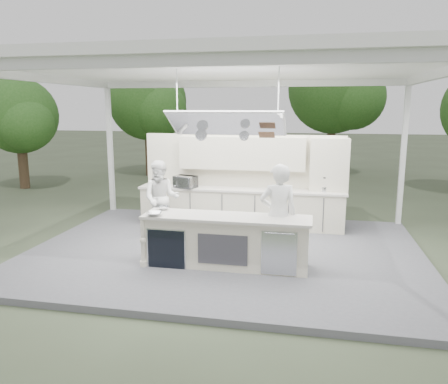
% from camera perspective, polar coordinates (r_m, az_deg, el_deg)
% --- Properties ---
extents(ground, '(90.00, 90.00, 0.00)m').
position_cam_1_polar(ground, '(9.20, 0.18, -8.21)').
color(ground, '#424E35').
rests_on(ground, ground).
extents(stage_deck, '(8.00, 6.00, 0.12)m').
position_cam_1_polar(stage_deck, '(9.18, 0.18, -7.86)').
color(stage_deck, '#56565A').
rests_on(stage_deck, ground).
extents(tent, '(8.20, 6.20, 3.86)m').
position_cam_1_polar(tent, '(8.70, 0.20, 15.51)').
color(tent, white).
rests_on(tent, ground).
extents(demo_island, '(3.10, 0.79, 0.95)m').
position_cam_1_polar(demo_island, '(8.13, 0.15, -6.40)').
color(demo_island, beige).
rests_on(demo_island, stage_deck).
extents(back_counter, '(5.08, 0.72, 0.95)m').
position_cam_1_polar(back_counter, '(10.83, 2.16, -1.97)').
color(back_counter, beige).
rests_on(back_counter, stage_deck).
extents(back_wall_unit, '(5.05, 0.48, 2.25)m').
position_cam_1_polar(back_wall_unit, '(10.80, 4.72, 3.24)').
color(back_wall_unit, beige).
rests_on(back_wall_unit, stage_deck).
extents(tree_cluster, '(19.55, 9.40, 5.85)m').
position_cam_1_polar(tree_cluster, '(18.39, 5.82, 11.76)').
color(tree_cluster, '#513928').
rests_on(tree_cluster, ground).
extents(head_chef, '(0.79, 0.63, 1.91)m').
position_cam_1_polar(head_chef, '(8.10, 7.08, -3.02)').
color(head_chef, white).
rests_on(head_chef, stage_deck).
extents(sous_chef, '(0.94, 0.78, 1.73)m').
position_cam_1_polar(sous_chef, '(10.06, -8.20, -0.82)').
color(sous_chef, white).
rests_on(sous_chef, stage_deck).
extents(toaster_oven, '(0.63, 0.52, 0.30)m').
position_cam_1_polar(toaster_oven, '(10.82, -5.08, 1.33)').
color(toaster_oven, '#B5B8BD').
rests_on(toaster_oven, back_counter).
extents(bowl_large, '(0.33, 0.33, 0.07)m').
position_cam_1_polar(bowl_large, '(8.11, -9.08, -2.85)').
color(bowl_large, silver).
rests_on(bowl_large, demo_island).
extents(bowl_small, '(0.26, 0.26, 0.07)m').
position_cam_1_polar(bowl_small, '(8.57, -7.91, -2.08)').
color(bowl_small, silver).
rests_on(bowl_small, demo_island).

